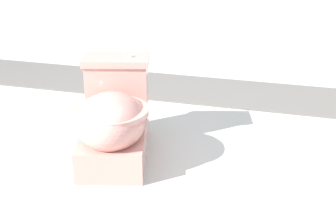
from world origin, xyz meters
The scene contains 3 objects.
ground_plane centered at (0.00, 0.00, 0.00)m, with size 14.00×14.00×0.00m, color #B7B2A8.
gravel_strip centered at (-1.13, 0.50, 0.01)m, with size 0.56×8.00×0.01m, color #605B56.
toilet centered at (-0.03, -0.02, 0.22)m, with size 0.70×0.51×0.52m.
Camera 1 is at (2.09, 0.84, 1.27)m, focal length 50.00 mm.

